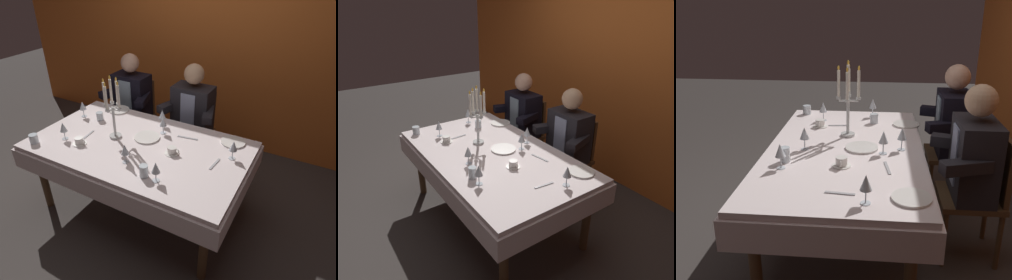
# 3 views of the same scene
# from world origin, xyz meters

# --- Properties ---
(ground_plane) EXTENTS (12.00, 12.00, 0.00)m
(ground_plane) POSITION_xyz_m (0.00, 0.00, 0.00)
(ground_plane) COLOR #3D3734
(back_wall) EXTENTS (6.00, 0.12, 2.70)m
(back_wall) POSITION_xyz_m (0.00, 1.66, 1.35)
(back_wall) COLOR #CF6426
(back_wall) RESTS_ON ground_plane
(dining_table) EXTENTS (1.94, 1.14, 0.74)m
(dining_table) POSITION_xyz_m (0.00, 0.00, 0.62)
(dining_table) COLOR white
(dining_table) RESTS_ON ground_plane
(candelabra) EXTENTS (0.19, 0.19, 0.58)m
(candelabra) POSITION_xyz_m (-0.25, 0.00, 1.02)
(candelabra) COLOR silver
(candelabra) RESTS_ON dining_table
(dinner_plate_0) EXTENTS (0.24, 0.24, 0.01)m
(dinner_plate_0) POSITION_xyz_m (0.01, 0.12, 0.75)
(dinner_plate_0) COLOR white
(dinner_plate_0) RESTS_ON dining_table
(dinner_plate_1) EXTENTS (0.22, 0.22, 0.01)m
(dinner_plate_1) POSITION_xyz_m (0.72, 0.42, 0.75)
(dinner_plate_1) COLOR white
(dinner_plate_1) RESTS_ON dining_table
(dinner_plate_2) EXTENTS (0.22, 0.22, 0.01)m
(dinner_plate_2) POSITION_xyz_m (-0.57, 0.47, 0.75)
(dinner_plate_2) COLOR white
(dinner_plate_2) RESTS_ON dining_table
(wine_glass_0) EXTENTS (0.07, 0.07, 0.16)m
(wine_glass_0) POSITION_xyz_m (0.01, 0.40, 0.85)
(wine_glass_0) COLOR silver
(wine_glass_0) RESTS_ON dining_table
(wine_glass_1) EXTENTS (0.07, 0.07, 0.16)m
(wine_glass_1) POSITION_xyz_m (-0.80, 0.18, 0.86)
(wine_glass_1) COLOR silver
(wine_glass_1) RESTS_ON dining_table
(wine_glass_2) EXTENTS (0.07, 0.07, 0.16)m
(wine_glass_2) POSITION_xyz_m (-0.63, -0.25, 0.86)
(wine_glass_2) COLOR silver
(wine_glass_2) RESTS_ON dining_table
(wine_glass_3) EXTENTS (0.07, 0.07, 0.16)m
(wine_glass_3) POSITION_xyz_m (0.79, 0.18, 0.85)
(wine_glass_3) COLOR silver
(wine_glass_3) RESTS_ON dining_table
(wine_glass_4) EXTENTS (0.07, 0.07, 0.16)m
(wine_glass_4) POSITION_xyz_m (0.06, -0.28, 0.85)
(wine_glass_4) COLOR silver
(wine_glass_4) RESTS_ON dining_table
(wine_glass_5) EXTENTS (0.07, 0.07, 0.16)m
(wine_glass_5) POSITION_xyz_m (0.09, 0.27, 0.85)
(wine_glass_5) COLOR silver
(wine_glass_5) RESTS_ON dining_table
(wine_glass_6) EXTENTS (0.07, 0.07, 0.16)m
(wine_glass_6) POSITION_xyz_m (0.40, -0.37, 0.86)
(wine_glass_6) COLOR silver
(wine_glass_6) RESTS_ON dining_table
(water_tumbler_0) EXTENTS (0.07, 0.07, 0.08)m
(water_tumbler_0) POSITION_xyz_m (-0.60, 0.20, 0.78)
(water_tumbler_0) COLOR silver
(water_tumbler_0) RESTS_ON dining_table
(water_tumbler_1) EXTENTS (0.07, 0.07, 0.10)m
(water_tumbler_1) POSITION_xyz_m (0.29, -0.37, 0.79)
(water_tumbler_1) COLOR silver
(water_tumbler_1) RESTS_ON dining_table
(water_tumbler_2) EXTENTS (0.07, 0.07, 0.08)m
(water_tumbler_2) POSITION_xyz_m (-0.82, -0.43, 0.78)
(water_tumbler_2) COLOR silver
(water_tumbler_2) RESTS_ON dining_table
(coffee_cup_0) EXTENTS (0.13, 0.12, 0.06)m
(coffee_cup_0) POSITION_xyz_m (-0.46, -0.25, 0.77)
(coffee_cup_0) COLOR white
(coffee_cup_0) RESTS_ON dining_table
(coffee_cup_1) EXTENTS (0.13, 0.12, 0.06)m
(coffee_cup_1) POSITION_xyz_m (0.33, 0.01, 0.77)
(coffee_cup_1) COLOR white
(coffee_cup_1) RESTS_ON dining_table
(spoon_0) EXTENTS (0.04, 0.17, 0.01)m
(spoon_0) POSITION_xyz_m (-0.49, -0.10, 0.74)
(spoon_0) COLOR #B7B7BC
(spoon_0) RESTS_ON dining_table
(fork_1) EXTENTS (0.03, 0.17, 0.01)m
(fork_1) POSITION_xyz_m (0.70, 0.04, 0.74)
(fork_1) COLOR #B7B7BC
(fork_1) RESTS_ON dining_table
(knife_2) EXTENTS (0.19, 0.05, 0.01)m
(knife_2) POSITION_xyz_m (0.34, 0.30, 0.74)
(knife_2) COLOR #B7B7BC
(knife_2) RESTS_ON dining_table
(seated_diner_0) EXTENTS (0.63, 0.48, 1.24)m
(seated_diner_0) POSITION_xyz_m (-0.68, 0.89, 0.74)
(seated_diner_0) COLOR brown
(seated_diner_0) RESTS_ON ground_plane
(seated_diner_1) EXTENTS (0.63, 0.48, 1.24)m
(seated_diner_1) POSITION_xyz_m (0.12, 0.89, 0.74)
(seated_diner_1) COLOR brown
(seated_diner_1) RESTS_ON ground_plane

